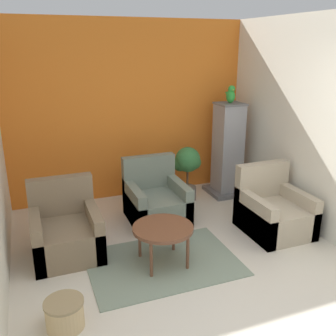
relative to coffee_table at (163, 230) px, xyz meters
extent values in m
plane|color=beige|center=(0.24, -1.17, -0.42)|extent=(20.00, 20.00, 0.00)
cube|color=orange|center=(0.24, 2.17, 0.96)|extent=(3.87, 0.06, 2.75)
cube|color=silver|center=(2.15, 0.48, 0.96)|extent=(0.06, 3.31, 2.75)
cube|color=gray|center=(0.00, 0.00, -0.41)|extent=(1.67, 1.16, 0.01)
cylinder|color=brown|center=(0.00, 0.00, 0.02)|extent=(0.68, 0.68, 0.04)
cylinder|color=brown|center=(-0.21, -0.21, -0.21)|extent=(0.04, 0.04, 0.42)
cylinder|color=brown|center=(0.21, -0.21, -0.21)|extent=(0.04, 0.04, 0.42)
cylinder|color=brown|center=(-0.21, 0.21, -0.21)|extent=(0.04, 0.04, 0.42)
cylinder|color=brown|center=(0.21, 0.21, -0.21)|extent=(0.04, 0.04, 0.42)
cube|color=#7A664C|center=(-0.99, 0.58, -0.22)|extent=(0.77, 0.83, 0.38)
cube|color=#7A664C|center=(-0.99, 0.92, 0.20)|extent=(0.77, 0.14, 0.48)
cube|color=#7A664C|center=(-1.31, 0.58, -0.14)|extent=(0.12, 0.83, 0.55)
cube|color=#7A664C|center=(-0.66, 0.58, -0.14)|extent=(0.12, 0.83, 0.55)
cube|color=tan|center=(1.63, 0.18, -0.22)|extent=(0.77, 0.83, 0.38)
cube|color=tan|center=(1.63, 0.52, 0.20)|extent=(0.77, 0.14, 0.48)
cube|color=tan|center=(1.30, 0.18, -0.14)|extent=(0.12, 0.83, 0.55)
cube|color=tan|center=(1.95, 0.18, -0.14)|extent=(0.12, 0.83, 0.55)
cube|color=slate|center=(0.29, 1.06, -0.22)|extent=(0.77, 0.83, 0.38)
cube|color=slate|center=(0.29, 1.40, 0.20)|extent=(0.77, 0.14, 0.48)
cube|color=slate|center=(-0.03, 1.06, -0.14)|extent=(0.12, 0.83, 0.55)
cube|color=slate|center=(0.62, 1.06, -0.14)|extent=(0.12, 0.83, 0.55)
cube|color=slate|center=(1.72, 1.63, -0.38)|extent=(0.60, 0.60, 0.06)
cube|color=#939399|center=(1.72, 1.63, 0.35)|extent=(0.39, 0.39, 1.40)
cube|color=slate|center=(1.72, 1.63, 1.07)|extent=(0.41, 0.41, 0.03)
ellipsoid|color=green|center=(1.72, 1.63, 1.19)|extent=(0.13, 0.16, 0.20)
sphere|color=green|center=(1.72, 1.61, 1.30)|extent=(0.11, 0.11, 0.11)
cone|color=gold|center=(1.72, 1.56, 1.29)|extent=(0.05, 0.05, 0.05)
cone|color=green|center=(1.72, 1.70, 1.17)|extent=(0.06, 0.13, 0.18)
cylinder|color=#66605B|center=(0.99, 1.59, -0.31)|extent=(0.28, 0.28, 0.22)
cylinder|color=brown|center=(0.99, 1.59, -0.04)|extent=(0.03, 0.03, 0.31)
sphere|color=#337038|center=(0.99, 1.59, 0.25)|extent=(0.39, 0.39, 0.39)
sphere|color=#337038|center=(0.88, 1.63, 0.18)|extent=(0.24, 0.24, 0.24)
sphere|color=#337038|center=(1.09, 1.56, 0.20)|extent=(0.22, 0.22, 0.22)
cylinder|color=tan|center=(-1.15, -0.65, -0.28)|extent=(0.33, 0.33, 0.27)
cylinder|color=#957E57|center=(-1.15, -0.65, -0.16)|extent=(0.35, 0.35, 0.02)
camera|label=1|loc=(-1.27, -3.48, 1.95)|focal=40.00mm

